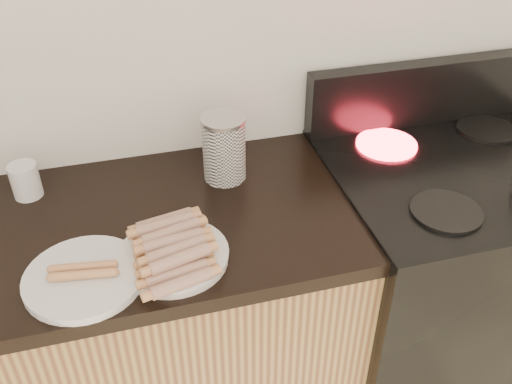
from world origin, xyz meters
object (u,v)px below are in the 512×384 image
object	(u,v)px
main_plate	(173,257)
mug	(25,181)
canister	(224,148)
side_plate	(84,277)
stove	(438,283)

from	to	relation	value
main_plate	mug	world-z (taller)	mug
main_plate	canister	bearing A→B (deg)	57.86
main_plate	side_plate	distance (m)	0.20
side_plate	main_plate	bearing A→B (deg)	4.33
side_plate	stove	bearing A→B (deg)	8.88
canister	mug	size ratio (longest dim) A/B	1.98
side_plate	mug	world-z (taller)	mug
stove	main_plate	xyz separation A→B (m)	(-0.86, -0.15, 0.45)
main_plate	side_plate	bearing A→B (deg)	-175.67
main_plate	canister	xyz separation A→B (m)	(0.19, 0.30, 0.08)
main_plate	mug	bearing A→B (deg)	133.23
main_plate	mug	xyz separation A→B (m)	(-0.33, 0.35, 0.04)
canister	mug	xyz separation A→B (m)	(-0.52, 0.05, -0.05)
side_plate	mug	xyz separation A→B (m)	(-0.13, 0.37, 0.04)
side_plate	canister	world-z (taller)	canister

